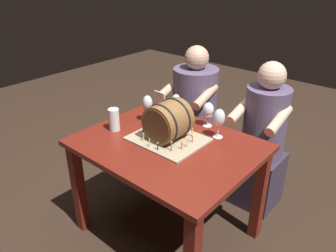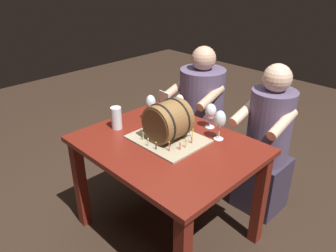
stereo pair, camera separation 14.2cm
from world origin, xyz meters
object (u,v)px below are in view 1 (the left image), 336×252
Objects in this scene: wine_glass_empty at (219,118)px; menu_card at (160,102)px; person_seated_right at (261,145)px; wine_glass_white at (176,102)px; barrel_cake at (168,123)px; person_seated_left at (194,117)px; beer_pint at (114,120)px; wine_glass_amber at (148,104)px; wine_glass_rose at (208,111)px; dining_table at (168,159)px.

menu_card is (-0.57, 0.06, -0.06)m from wine_glass_empty.
wine_glass_white is at bearing -140.79° from person_seated_right.
barrel_cake is 0.46m from menu_card.
person_seated_left is (0.05, 0.38, -0.25)m from menu_card.
beer_pint is at bearing -160.24° from barrel_cake.
person_seated_left is (0.07, 0.82, -0.25)m from beer_pint.
barrel_cake is 2.30× the size of wine_glass_amber.
wine_glass_white is (0.13, 0.16, -0.00)m from wine_glass_amber.
wine_glass_empty reaches higher than wine_glass_white.
barrel_cake is 2.59× the size of wine_glass_rose.
barrel_cake is 0.34m from wine_glass_rose.
person_seated_left reaches higher than wine_glass_white.
wine_glass_empty is at bearing 47.02° from barrel_cake.
dining_table is 0.44m from wine_glass_rose.
wine_glass_rose is at bearing 46.29° from beer_pint.
wine_glass_empty is 1.04× the size of wine_glass_white.
wine_glass_empty reaches higher than wine_glass_rose.
wine_glass_empty is at bearing -5.18° from wine_glass_white.
wine_glass_white is 1.24× the size of beer_pint.
person_seated_left is at bearing 139.19° from wine_glass_empty.
person_seated_right is (0.64, -0.00, -0.04)m from person_seated_left.
wine_glass_empty is 1.29× the size of beer_pint.
wine_glass_white reaches higher than beer_pint.
wine_glass_rose is 0.25m from wine_glass_white.
wine_glass_empty is 0.58m from menu_card.
dining_table is 5.76× the size of wine_glass_white.
wine_glass_amber is 1.28× the size of beer_pint.
wine_glass_white is (-0.16, 0.28, 0.01)m from barrel_cake.
barrel_cake is 2.28× the size of wine_glass_empty.
beer_pint is (-0.45, -0.47, -0.05)m from wine_glass_rose.
person_seated_left reaches higher than wine_glass_empty.
beer_pint is (-0.39, -0.10, 0.20)m from dining_table.
wine_glass_rose is (0.05, 0.37, 0.24)m from dining_table.
wine_glass_empty is (0.52, 0.13, 0.00)m from wine_glass_amber.
wine_glass_white is at bearing 63.24° from beer_pint.
person_seated_right is at bearing 39.21° from wine_glass_white.
wine_glass_empty is 0.17× the size of person_seated_left.
wine_glass_amber reaches higher than dining_table.
beer_pint is at bearing -116.76° from wine_glass_white.
beer_pint is at bearing -107.65° from wine_glass_amber.
menu_card reaches higher than dining_table.
wine_glass_amber is (-0.31, 0.15, 0.26)m from dining_table.
menu_card reaches higher than beer_pint.
barrel_cake reaches higher than menu_card.
wine_glass_empty is at bearing -104.84° from person_seated_right.
person_seated_right is (0.27, 0.36, -0.33)m from wine_glass_rose.
wine_glass_amber is at bearing 154.88° from dining_table.
wine_glass_empty is 0.75m from person_seated_left.
menu_card is 0.46m from person_seated_left.
wine_glass_amber is at bearing -137.80° from person_seated_right.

